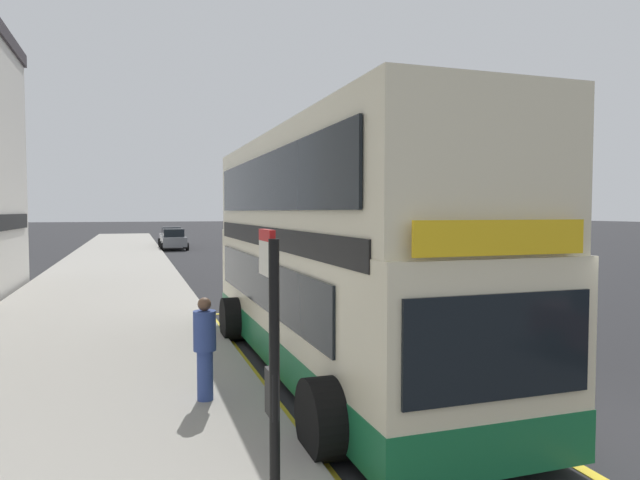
% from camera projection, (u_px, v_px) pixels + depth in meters
% --- Properties ---
extents(ground_plane, '(260.00, 260.00, 0.00)m').
position_uv_depth(ground_plane, '(227.00, 256.00, 37.78)').
color(ground_plane, '#28282B').
extents(pavement_near, '(6.00, 76.00, 0.14)m').
position_uv_depth(pavement_near, '(117.00, 257.00, 35.57)').
color(pavement_near, '#A39E93').
rests_on(pavement_near, ground).
extents(double_decker_bus, '(3.26, 10.39, 4.40)m').
position_uv_depth(double_decker_bus, '(331.00, 260.00, 10.64)').
color(double_decker_bus, beige).
rests_on(double_decker_bus, ground).
extents(bus_bay_markings, '(2.98, 12.68, 0.01)m').
position_uv_depth(bus_bay_markings, '(327.00, 367.00, 10.78)').
color(bus_bay_markings, yellow).
rests_on(bus_bay_markings, ground).
extents(bus_stop_sign, '(0.09, 0.51, 2.69)m').
position_uv_depth(bus_stop_sign, '(272.00, 361.00, 4.75)').
color(bus_stop_sign, black).
rests_on(bus_stop_sign, pavement_near).
extents(parked_car_grey_behind, '(2.09, 4.20, 1.62)m').
position_uv_depth(parked_car_grey_behind, '(173.00, 239.00, 43.70)').
color(parked_car_grey_behind, slate).
rests_on(parked_car_grey_behind, ground).
extents(parked_car_grey_kerbside, '(2.09, 4.20, 1.62)m').
position_uv_depth(parked_car_grey_kerbside, '(171.00, 236.00, 48.71)').
color(parked_car_grey_kerbside, slate).
rests_on(parked_car_grey_kerbside, ground).
extents(pedestrian_waiting_near_sign, '(0.34, 0.34, 1.56)m').
position_uv_depth(pedestrian_waiting_near_sign, '(205.00, 345.00, 8.47)').
color(pedestrian_waiting_near_sign, '#33478C').
rests_on(pedestrian_waiting_near_sign, pavement_near).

